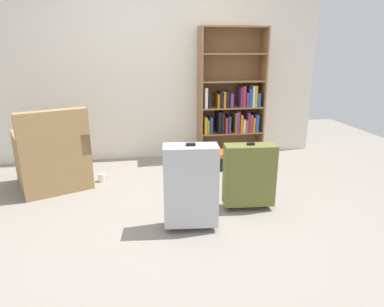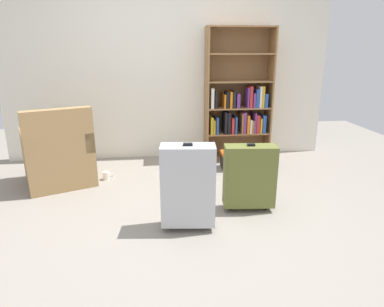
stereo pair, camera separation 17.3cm
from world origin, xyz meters
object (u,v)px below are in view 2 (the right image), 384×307
object	(u,v)px
storage_box	(241,160)
suitcase_silver	(188,185)
suitcase_olive	(249,176)
bookshelf	(238,101)
armchair	(59,157)
mug	(107,176)

from	to	relation	value
storage_box	suitcase_silver	world-z (taller)	suitcase_silver
storage_box	suitcase_olive	xyz separation A→B (m)	(-0.23, -1.16, 0.23)
bookshelf	armchair	world-z (taller)	bookshelf
mug	storage_box	distance (m)	1.70
bookshelf	suitcase_silver	size ratio (longest dim) A/B	2.31
mug	suitcase_silver	distance (m)	1.53
suitcase_olive	mug	bearing A→B (deg)	146.90
suitcase_silver	bookshelf	bearing A→B (deg)	65.00
armchair	mug	world-z (taller)	armchair
armchair	suitcase_olive	xyz separation A→B (m)	(1.96, -0.90, 0.03)
bookshelf	suitcase_olive	bearing A→B (deg)	-99.83
storage_box	suitcase_olive	size ratio (longest dim) A/B	0.77
mug	suitcase_silver	size ratio (longest dim) A/B	0.16
armchair	storage_box	bearing A→B (deg)	6.81
bookshelf	mug	xyz separation A→B (m)	(-1.74, -0.69, -0.75)
bookshelf	suitcase_olive	xyz separation A→B (m)	(-0.28, -1.63, -0.45)
suitcase_olive	storage_box	bearing A→B (deg)	78.94
armchair	suitcase_silver	xyz separation A→B (m)	(1.35, -1.18, 0.08)
suitcase_silver	suitcase_olive	xyz separation A→B (m)	(0.61, 0.28, -0.05)
bookshelf	storage_box	bearing A→B (deg)	-96.80
storage_box	suitcase_silver	xyz separation A→B (m)	(-0.84, -1.44, 0.28)
armchair	suitcase_silver	distance (m)	1.80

